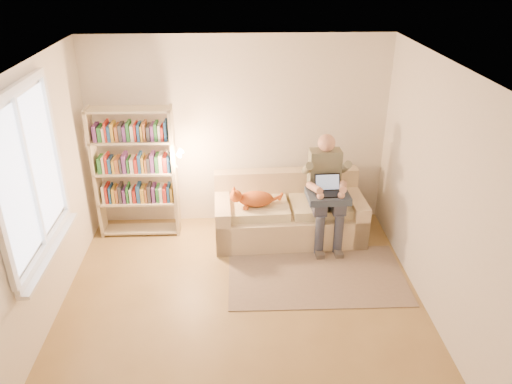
{
  "coord_description": "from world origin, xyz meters",
  "views": [
    {
      "loc": [
        -0.05,
        -4.12,
        3.56
      ],
      "look_at": [
        0.18,
        1.0,
        1.03
      ],
      "focal_mm": 35.0,
      "sensor_mm": 36.0,
      "label": 1
    }
  ],
  "objects_px": {
    "cat": "(254,198)",
    "laptop": "(329,188)",
    "sofa": "(288,215)",
    "bookshelf": "(135,167)",
    "person": "(326,185)"
  },
  "relations": [
    {
      "from": "cat",
      "to": "laptop",
      "type": "bearing_deg",
      "value": -9.61
    },
    {
      "from": "sofa",
      "to": "bookshelf",
      "type": "relative_size",
      "value": 1.12
    },
    {
      "from": "sofa",
      "to": "laptop",
      "type": "relative_size",
      "value": 5.98
    },
    {
      "from": "sofa",
      "to": "person",
      "type": "relative_size",
      "value": 1.37
    },
    {
      "from": "person",
      "to": "laptop",
      "type": "bearing_deg",
      "value": -87.74
    },
    {
      "from": "bookshelf",
      "to": "sofa",
      "type": "bearing_deg",
      "value": -4.06
    },
    {
      "from": "person",
      "to": "sofa",
      "type": "bearing_deg",
      "value": 161.42
    },
    {
      "from": "laptop",
      "to": "bookshelf",
      "type": "relative_size",
      "value": 0.19
    },
    {
      "from": "sofa",
      "to": "bookshelf",
      "type": "distance_m",
      "value": 2.12
    },
    {
      "from": "cat",
      "to": "bookshelf",
      "type": "distance_m",
      "value": 1.6
    },
    {
      "from": "cat",
      "to": "laptop",
      "type": "distance_m",
      "value": 0.96
    },
    {
      "from": "cat",
      "to": "person",
      "type": "bearing_deg",
      "value": -1.57
    },
    {
      "from": "person",
      "to": "cat",
      "type": "bearing_deg",
      "value": 178.43
    },
    {
      "from": "person",
      "to": "laptop",
      "type": "distance_m",
      "value": 0.13
    },
    {
      "from": "sofa",
      "to": "laptop",
      "type": "height_order",
      "value": "laptop"
    }
  ]
}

